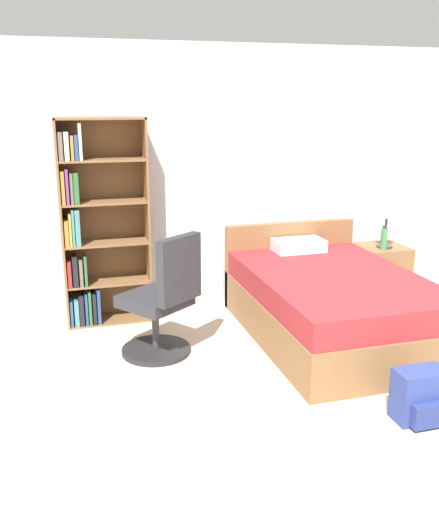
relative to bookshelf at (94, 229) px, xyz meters
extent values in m
plane|color=beige|center=(1.54, -3.02, -0.92)|extent=(14.00, 14.00, 0.00)
cube|color=silver|center=(1.54, 0.21, 0.38)|extent=(9.00, 0.06, 2.60)
cube|color=brown|center=(-0.29, -0.01, 0.05)|extent=(0.02, 0.32, 1.92)
cube|color=brown|center=(0.49, -0.01, 0.05)|extent=(0.02, 0.32, 1.92)
cube|color=brown|center=(0.10, 0.15, 0.05)|extent=(0.80, 0.01, 1.92)
cube|color=brown|center=(0.10, -0.01, -0.91)|extent=(0.76, 0.31, 0.02)
cube|color=navy|center=(-0.26, -0.06, -0.77)|extent=(0.02, 0.20, 0.25)
cube|color=teal|center=(-0.21, -0.04, -0.77)|extent=(0.04, 0.24, 0.25)
cube|color=black|center=(-0.16, -0.05, -0.75)|extent=(0.04, 0.22, 0.29)
cube|color=navy|center=(-0.12, -0.05, -0.74)|extent=(0.02, 0.22, 0.30)
cube|color=#2D6638|center=(-0.09, -0.05, -0.74)|extent=(0.03, 0.22, 0.32)
cube|color=black|center=(-0.05, -0.04, -0.75)|extent=(0.03, 0.25, 0.30)
cube|color=navy|center=(-0.01, -0.07, -0.73)|extent=(0.03, 0.18, 0.34)
cube|color=brown|center=(0.10, -0.01, -0.52)|extent=(0.76, 0.31, 0.02)
cube|color=maroon|center=(-0.25, -0.05, -0.39)|extent=(0.03, 0.21, 0.24)
cube|color=black|center=(-0.20, -0.06, -0.37)|extent=(0.04, 0.20, 0.28)
cube|color=#665B51|center=(-0.15, -0.05, -0.39)|extent=(0.03, 0.22, 0.25)
cube|color=#2D6638|center=(-0.11, -0.06, -0.37)|extent=(0.02, 0.19, 0.28)
cube|color=brown|center=(0.10, -0.01, -0.14)|extent=(0.76, 0.31, 0.02)
cube|color=orange|center=(-0.25, -0.03, -0.01)|extent=(0.04, 0.25, 0.24)
cube|color=gold|center=(-0.22, -0.05, 0.02)|extent=(0.02, 0.22, 0.30)
cube|color=teal|center=(-0.19, -0.06, 0.04)|extent=(0.02, 0.19, 0.34)
cube|color=teal|center=(-0.15, -0.04, 0.04)|extent=(0.04, 0.24, 0.33)
cube|color=brown|center=(0.10, -0.01, 0.25)|extent=(0.76, 0.31, 0.02)
cube|color=orange|center=(-0.25, -0.04, 0.41)|extent=(0.03, 0.25, 0.30)
cube|color=#7A387F|center=(-0.22, -0.06, 0.42)|extent=(0.02, 0.19, 0.31)
cube|color=#665B51|center=(-0.18, -0.06, 0.39)|extent=(0.02, 0.20, 0.27)
cube|color=#2D6638|center=(-0.14, -0.06, 0.40)|extent=(0.04, 0.20, 0.28)
cube|color=brown|center=(0.10, -0.01, 0.63)|extent=(0.76, 0.31, 0.02)
cube|color=#665B51|center=(-0.25, -0.07, 0.77)|extent=(0.04, 0.18, 0.25)
cube|color=beige|center=(-0.20, -0.07, 0.77)|extent=(0.04, 0.18, 0.25)
cube|color=orange|center=(-0.15, -0.04, 0.75)|extent=(0.03, 0.25, 0.21)
cube|color=navy|center=(-0.12, -0.04, 0.75)|extent=(0.03, 0.23, 0.22)
cube|color=beige|center=(-0.08, -0.07, 0.80)|extent=(0.03, 0.18, 0.32)
cube|color=brown|center=(0.10, -0.01, 1.00)|extent=(0.80, 0.32, 0.02)
cube|color=brown|center=(1.98, -0.98, -0.73)|extent=(1.39, 2.09, 0.38)
cube|color=maroon|center=(1.98, -0.98, -0.42)|extent=(1.36, 2.04, 0.22)
cube|color=brown|center=(1.98, 0.02, -0.49)|extent=(1.39, 0.08, 0.85)
cube|color=white|center=(1.98, -0.19, -0.25)|extent=(0.50, 0.30, 0.12)
cylinder|color=#232326|center=(0.41, -0.86, -0.90)|extent=(0.58, 0.58, 0.04)
cylinder|color=#333338|center=(0.41, -0.86, -0.69)|extent=(0.06, 0.06, 0.38)
cube|color=#2D2D33|center=(0.41, -0.86, -0.44)|extent=(0.67, 0.67, 0.10)
cube|color=#2D2D33|center=(0.57, -1.08, -0.13)|extent=(0.40, 0.32, 0.53)
cube|color=brown|center=(3.00, -0.11, -0.64)|extent=(0.49, 0.47, 0.56)
sphere|color=tan|center=(3.00, -0.36, -0.52)|extent=(0.02, 0.02, 0.02)
cylinder|color=#333333|center=(2.99, -0.16, -0.34)|extent=(0.17, 0.17, 0.02)
cylinder|color=#333333|center=(2.99, -0.16, -0.18)|extent=(0.02, 0.02, 0.31)
cone|color=silver|center=(2.99, -0.16, 0.05)|extent=(0.20, 0.20, 0.14)
cylinder|color=#3F8C4C|center=(2.93, -0.23, -0.24)|extent=(0.07, 0.07, 0.23)
cylinder|color=#2D2D33|center=(2.93, -0.23, -0.11)|extent=(0.04, 0.04, 0.03)
cube|color=navy|center=(1.92, -2.38, -0.74)|extent=(0.35, 0.19, 0.36)
cube|color=navy|center=(1.92, -2.51, -0.82)|extent=(0.26, 0.07, 0.16)
camera|label=1|loc=(-0.31, -5.29, 1.16)|focal=40.00mm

